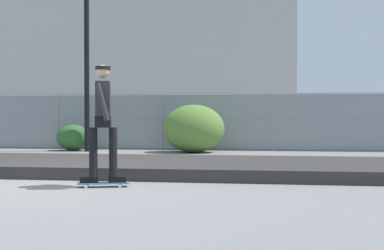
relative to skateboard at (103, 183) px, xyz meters
name	(u,v)px	position (x,y,z in m)	size (l,w,h in m)	color
ground_plane	(62,185)	(-0.74, 0.16, -0.06)	(120.00, 120.00, 0.00)	slate
gravel_berm	(102,165)	(-0.74, 2.21, 0.05)	(13.19, 3.08, 0.22)	#33302D
skateboard	(103,183)	(0.00, 0.00, 0.00)	(0.82, 0.40, 0.07)	#2D608C
skater	(103,115)	(0.00, 0.00, 1.07)	(0.72, 0.62, 1.85)	black
chain_fence	(162,122)	(-0.74, 8.50, 0.87)	(21.67, 0.06, 1.85)	gray
street_lamp	(87,11)	(-2.91, 7.37, 4.33)	(0.44, 0.44, 7.09)	black
parked_car_near	(37,123)	(-6.27, 11.03, 0.78)	(4.54, 2.23, 1.66)	black
parked_car_mid	(191,123)	(-0.10, 11.06, 0.78)	(4.54, 2.24, 1.66)	#B7BABF
parked_car_far	(339,124)	(5.39, 11.18, 0.78)	(4.45, 2.05, 1.66)	#474C54
library_building	(146,21)	(-8.70, 40.90, 10.60)	(28.83, 11.87, 21.30)	#B2AFA8
shrub_left	(73,138)	(-3.50, 7.72, 0.36)	(1.09, 0.89, 0.84)	#2D5B28
shrub_center	(194,129)	(0.47, 7.42, 0.67)	(1.89, 1.55, 1.46)	#567A33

